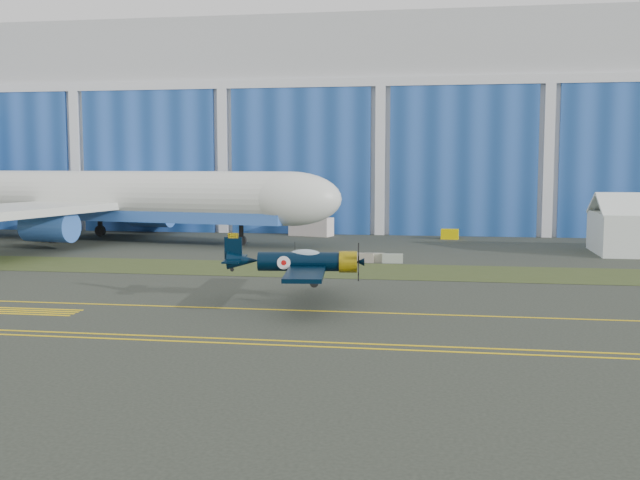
% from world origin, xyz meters
% --- Properties ---
extents(ground, '(260.00, 260.00, 0.00)m').
position_xyz_m(ground, '(0.00, 0.00, 0.00)').
color(ground, '#32362E').
rests_on(ground, ground).
extents(grass_median, '(260.00, 10.00, 0.02)m').
position_xyz_m(grass_median, '(0.00, 14.00, 0.02)').
color(grass_median, '#475128').
rests_on(grass_median, ground).
extents(hangar, '(220.00, 45.70, 30.00)m').
position_xyz_m(hangar, '(0.00, 71.79, 14.96)').
color(hangar, silver).
rests_on(hangar, ground).
extents(taxiway_centreline, '(200.00, 0.20, 0.02)m').
position_xyz_m(taxiway_centreline, '(0.00, -5.00, 0.01)').
color(taxiway_centreline, yellow).
rests_on(taxiway_centreline, ground).
extents(edge_line_near, '(80.00, 0.20, 0.02)m').
position_xyz_m(edge_line_near, '(0.00, -14.50, 0.01)').
color(edge_line_near, yellow).
rests_on(edge_line_near, ground).
extents(edge_line_far, '(80.00, 0.20, 0.02)m').
position_xyz_m(edge_line_far, '(0.00, -13.50, 0.01)').
color(edge_line_far, yellow).
rests_on(edge_line_far, ground).
extents(hold_short_ladder, '(6.00, 2.40, 0.02)m').
position_xyz_m(hold_short_ladder, '(-18.00, -8.10, 0.01)').
color(hold_short_ladder, yellow).
rests_on(hold_short_ladder, ground).
extents(warbird, '(12.17, 14.14, 3.87)m').
position_xyz_m(warbird, '(-1.46, -2.26, 2.88)').
color(warbird, black).
rests_on(warbird, ground).
extents(jetliner, '(80.44, 71.57, 24.88)m').
position_xyz_m(jetliner, '(-34.56, 36.25, 12.44)').
color(jetliner, silver).
rests_on(jetliner, ground).
extents(shipping_container, '(6.14, 3.80, 2.48)m').
position_xyz_m(shipping_container, '(-9.01, 46.29, 1.24)').
color(shipping_container, silver).
rests_on(shipping_container, ground).
extents(tug, '(2.32, 1.56, 1.29)m').
position_xyz_m(tug, '(9.39, 44.63, 0.64)').
color(tug, '#D9C000').
rests_on(tug, ground).
extents(barrier_a, '(2.06, 0.85, 0.90)m').
position_xyz_m(barrier_a, '(0.76, 19.99, 0.45)').
color(barrier_a, '#9E9585').
rests_on(barrier_a, ground).
extents(barrier_b, '(2.01, 0.62, 0.90)m').
position_xyz_m(barrier_b, '(1.76, 20.22, 0.45)').
color(barrier_b, '#9C9C88').
rests_on(barrier_b, ground).
extents(barrier_c, '(2.04, 0.76, 0.90)m').
position_xyz_m(barrier_c, '(3.58, 19.84, 0.45)').
color(barrier_c, gray).
rests_on(barrier_c, ground).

